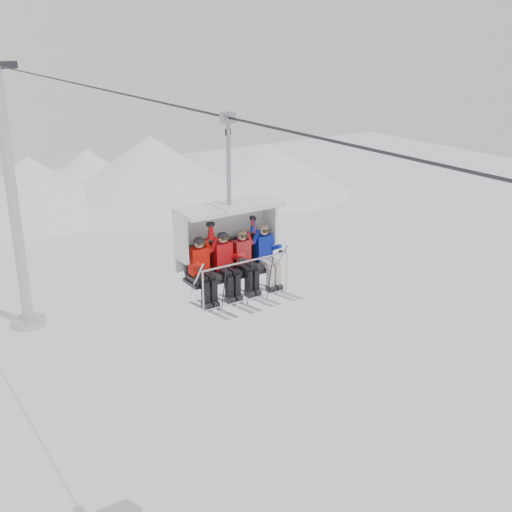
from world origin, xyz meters
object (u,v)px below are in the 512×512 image
lift_tower_right (16,221)px  skier_far_left (202,268)px  skier_center_right (244,259)px  chairlift_carrier (227,237)px  skier_far_right (266,254)px  skier_center_left (225,262)px

lift_tower_right → skier_far_left: lift_tower_right is taller
lift_tower_right → skier_center_right: bearing=-89.3°
chairlift_carrier → skier_center_right: size_ratio=2.36×
lift_tower_right → skier_far_right: 21.60m
chairlift_carrier → skier_far_right: size_ratio=2.36×
lift_tower_right → chairlift_carrier: 21.39m
skier_center_left → skier_far_right: skier_center_left is taller
lift_tower_right → skier_center_right: lift_tower_right is taller
lift_tower_right → chairlift_carrier: size_ratio=3.38×
skier_far_right → skier_center_left: bearing=179.8°
chairlift_carrier → skier_center_left: bearing=-127.6°
chairlift_carrier → skier_center_left: chairlift_carrier is taller
skier_far_left → skier_center_left: (0.59, 0.00, 0.00)m
lift_tower_right → skier_center_right: size_ratio=7.99×
lift_tower_right → chairlift_carrier: lift_tower_right is taller
skier_far_left → skier_center_right: (1.08, -0.01, -0.02)m
skier_far_left → skier_center_right: bearing=-0.3°
chairlift_carrier → skier_far_right: (0.85, -0.31, -0.48)m
skier_far_left → skier_center_right: skier_far_left is taller
skier_center_left → skier_center_right: 0.50m
skier_center_left → skier_far_right: size_ratio=1.00×
skier_center_right → lift_tower_right: bearing=90.7°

